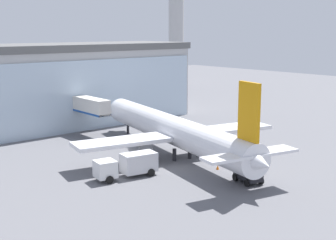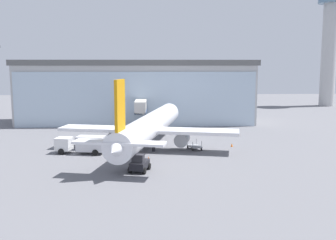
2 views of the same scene
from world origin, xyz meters
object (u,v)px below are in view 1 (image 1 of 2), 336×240
at_px(airplane, 174,131).
at_px(safety_cone_nose, 218,167).
at_px(baggage_cart, 217,146).
at_px(jet_bridge, 85,105).
at_px(control_tower, 176,12).
at_px(catering_truck, 128,165).
at_px(safety_cone_wingtip, 237,138).
at_px(pushback_tug, 249,174).

height_order(airplane, safety_cone_nose, airplane).
bearing_deg(baggage_cart, jet_bridge, -171.36).
relative_size(control_tower, airplane, 0.95).
xyz_separation_m(catering_truck, safety_cone_wingtip, (23.41, 3.67, -1.19)).
relative_size(airplane, catering_truck, 5.12).
height_order(jet_bridge, baggage_cart, jet_bridge).
distance_m(catering_truck, baggage_cart, 17.25).
bearing_deg(safety_cone_wingtip, baggage_cart, -164.75).
distance_m(airplane, safety_cone_nose, 8.70).
bearing_deg(safety_cone_nose, safety_cone_wingtip, 32.06).
xyz_separation_m(control_tower, pushback_tug, (-59.20, -76.57, -20.99)).
bearing_deg(safety_cone_wingtip, jet_bridge, 127.86).
distance_m(jet_bridge, safety_cone_wingtip, 24.72).
xyz_separation_m(pushback_tug, safety_cone_wingtip, (14.69, 14.15, -0.70)).
relative_size(jet_bridge, catering_truck, 1.54).
bearing_deg(control_tower, airplane, -132.64).
relative_size(airplane, pushback_tug, 10.91).
relative_size(pushback_tug, safety_cone_nose, 6.47).
bearing_deg(baggage_cart, pushback_tug, -47.80).
height_order(airplane, catering_truck, airplane).
bearing_deg(pushback_tug, safety_cone_wingtip, -30.85).
height_order(airplane, pushback_tug, airplane).
xyz_separation_m(jet_bridge, pushback_tug, (0.24, -33.35, -3.69)).
height_order(catering_truck, safety_cone_nose, catering_truck).
xyz_separation_m(control_tower, airplane, (-57.85, -62.81, -18.51)).
bearing_deg(catering_truck, safety_cone_nose, 164.81).
xyz_separation_m(airplane, safety_cone_wingtip, (13.34, 0.38, -3.17)).
bearing_deg(catering_truck, jet_bridge, -99.57).
xyz_separation_m(jet_bridge, baggage_cart, (8.63, -20.92, -4.16)).
distance_m(jet_bridge, catering_truck, 24.61).
height_order(baggage_cart, safety_cone_nose, baggage_cart).
bearing_deg(pushback_tug, safety_cone_nose, 3.78).
bearing_deg(baggage_cart, airplane, -114.50).
relative_size(control_tower, baggage_cart, 11.92).
bearing_deg(jet_bridge, baggage_cart, -156.41).
relative_size(control_tower, catering_truck, 4.88).
bearing_deg(baggage_cart, control_tower, 127.84).
height_order(baggage_cart, safety_cone_wingtip, baggage_cart).
distance_m(airplane, baggage_cart, 7.75).
bearing_deg(control_tower, baggage_cart, -128.38).
bearing_deg(catering_truck, safety_cone_wingtip, -160.32).
height_order(jet_bridge, catering_truck, jet_bridge).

